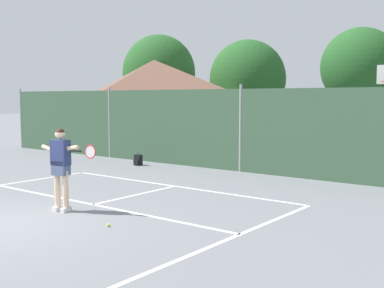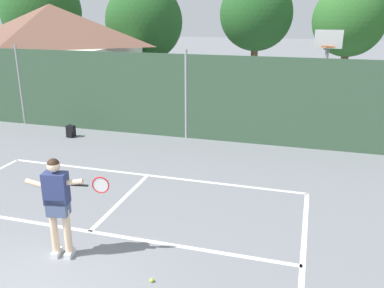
{
  "view_description": "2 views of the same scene",
  "coord_description": "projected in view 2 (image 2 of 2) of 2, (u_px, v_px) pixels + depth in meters",
  "views": [
    {
      "loc": [
        8.78,
        -5.01,
        2.53
      ],
      "look_at": [
        1.18,
        4.79,
        1.34
      ],
      "focal_mm": 45.37,
      "sensor_mm": 36.0,
      "label": 1
    },
    {
      "loc": [
        3.98,
        -3.86,
        4.21
      ],
      "look_at": [
        1.13,
        5.84,
        0.88
      ],
      "focal_mm": 38.45,
      "sensor_mm": 36.0,
      "label": 2
    }
  ],
  "objects": [
    {
      "name": "chainlink_fence",
      "position": [
        186.0,
        97.0,
        13.66
      ],
      "size": [
        26.09,
        0.09,
        2.97
      ],
      "color": "#38563D",
      "rests_on": "ground"
    },
    {
      "name": "basketball_hoop",
      "position": [
        326.0,
        68.0,
        13.88
      ],
      "size": [
        0.9,
        0.67,
        3.55
      ],
      "color": "#9E9EA3",
      "rests_on": "ground"
    },
    {
      "name": "backpack_black",
      "position": [
        71.0,
        131.0,
        14.12
      ],
      "size": [
        0.28,
        0.24,
        0.46
      ],
      "color": "black",
      "rests_on": "ground"
    },
    {
      "name": "tennis_ball",
      "position": [
        152.0,
        280.0,
        6.64
      ],
      "size": [
        0.07,
        0.07,
        0.07
      ],
      "primitive_type": "sphere",
      "color": "#CCE033",
      "rests_on": "ground"
    },
    {
      "name": "treeline_backdrop",
      "position": [
        232.0,
        17.0,
        21.01
      ],
      "size": [
        27.28,
        4.38,
        6.41
      ],
      "color": "brown",
      "rests_on": "ground"
    },
    {
      "name": "clubhouse_building",
      "position": [
        54.0,
        51.0,
        19.49
      ],
      "size": [
        7.42,
        5.6,
        4.42
      ],
      "color": "silver",
      "rests_on": "ground"
    },
    {
      "name": "tennis_player",
      "position": [
        58.0,
        199.0,
        7.02
      ],
      "size": [
        1.4,
        0.43,
        1.85
      ],
      "color": "silver",
      "rests_on": "ground"
    }
  ]
}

